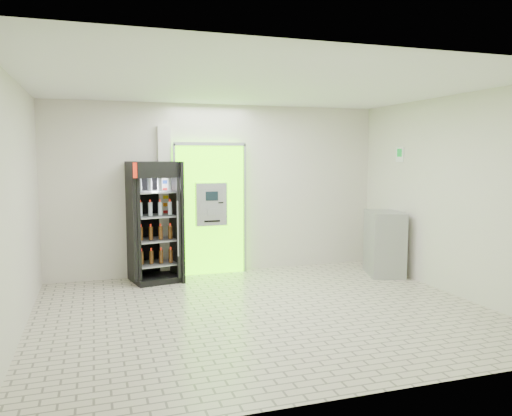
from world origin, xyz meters
name	(u,v)px	position (x,y,z in m)	size (l,w,h in m)	color
ground	(265,312)	(0.00, 0.00, 0.00)	(6.00, 6.00, 0.00)	#C0B59F
room_shell	(265,175)	(0.00, 0.00, 1.84)	(6.00, 6.00, 6.00)	beige
atm_assembly	(210,208)	(-0.20, 2.41, 1.17)	(1.30, 0.24, 2.33)	#5AFF00
pillar	(165,202)	(-0.98, 2.45, 1.30)	(0.22, 0.11, 2.60)	silver
beverage_cooler	(155,224)	(-1.20, 2.16, 0.96)	(0.88, 0.83, 2.00)	black
steel_cabinet	(384,243)	(2.71, 1.38, 0.56)	(0.80, 0.97, 1.12)	#989A9F
exit_sign	(400,154)	(2.99, 1.40, 2.12)	(0.02, 0.22, 0.26)	white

